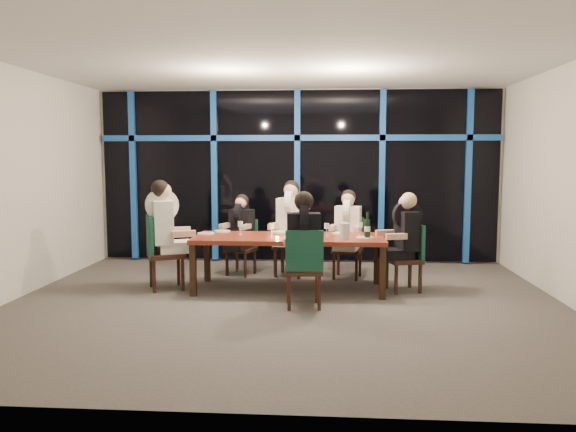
% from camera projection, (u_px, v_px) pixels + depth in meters
% --- Properties ---
extents(room, '(7.04, 7.00, 3.02)m').
position_uv_depth(room, '(285.00, 141.00, 6.78)').
color(room, '#59544E').
rests_on(room, ground).
extents(window_wall, '(6.86, 0.43, 2.94)m').
position_uv_depth(window_wall, '(298.00, 173.00, 9.74)').
color(window_wall, black).
rests_on(window_wall, ground).
extents(dining_table, '(2.60, 1.00, 0.75)m').
position_uv_depth(dining_table, '(289.00, 241.00, 7.71)').
color(dining_table, maroon).
rests_on(dining_table, ground).
extents(chair_far_left, '(0.51, 0.51, 0.86)m').
position_uv_depth(chair_far_left, '(243.00, 244.00, 8.79)').
color(chair_far_left, '#321810').
rests_on(chair_far_left, ground).
extents(chair_far_mid, '(0.56, 0.56, 1.01)m').
position_uv_depth(chair_far_mid, '(292.00, 239.00, 8.74)').
color(chair_far_mid, '#321810').
rests_on(chair_far_mid, ground).
extents(chair_far_right, '(0.51, 0.51, 0.92)m').
position_uv_depth(chair_far_right, '(348.00, 244.00, 8.56)').
color(chair_far_right, '#321810').
rests_on(chair_far_right, ground).
extents(chair_end_left, '(0.63, 0.63, 1.04)m').
position_uv_depth(chair_end_left, '(159.00, 248.00, 7.75)').
color(chair_end_left, '#321810').
rests_on(chair_end_left, ground).
extents(chair_end_right, '(0.53, 0.53, 0.92)m').
position_uv_depth(chair_end_right, '(409.00, 254.00, 7.67)').
color(chair_end_right, '#321810').
rests_on(chair_end_right, ground).
extents(chair_near_mid, '(0.49, 0.49, 0.97)m').
position_uv_depth(chair_near_mid, '(304.00, 264.00, 6.77)').
color(chair_near_mid, '#321810').
rests_on(chair_near_mid, ground).
extents(diner_far_left, '(0.52, 0.59, 0.84)m').
position_uv_depth(diner_far_left, '(241.00, 222.00, 8.69)').
color(diner_far_left, black).
rests_on(diner_far_left, ground).
extents(diner_far_mid, '(0.56, 0.67, 0.98)m').
position_uv_depth(diner_far_mid, '(290.00, 214.00, 8.61)').
color(diner_far_mid, white).
rests_on(diner_far_mid, ground).
extents(diner_far_right, '(0.51, 0.61, 0.89)m').
position_uv_depth(diner_far_right, '(348.00, 221.00, 8.45)').
color(diner_far_right, white).
rests_on(diner_far_right, ground).
extents(diner_end_left, '(0.71, 0.65, 1.01)m').
position_uv_depth(diner_end_left, '(165.00, 218.00, 7.73)').
color(diner_end_left, white).
rests_on(diner_end_left, ground).
extents(diner_end_right, '(0.62, 0.53, 0.90)m').
position_uv_depth(diner_end_right, '(405.00, 227.00, 7.62)').
color(diner_end_right, black).
rests_on(diner_end_right, ground).
extents(diner_near_mid, '(0.51, 0.63, 0.95)m').
position_uv_depth(diner_near_mid, '(303.00, 232.00, 6.81)').
color(diner_near_mid, black).
rests_on(diner_near_mid, ground).
extents(plate_far_left, '(0.24, 0.24, 0.01)m').
position_uv_depth(plate_far_left, '(222.00, 231.00, 8.18)').
color(plate_far_left, white).
rests_on(plate_far_left, dining_table).
extents(plate_far_mid, '(0.24, 0.24, 0.01)m').
position_uv_depth(plate_far_mid, '(279.00, 232.00, 8.10)').
color(plate_far_mid, white).
rests_on(plate_far_mid, dining_table).
extents(plate_far_right, '(0.24, 0.24, 0.01)m').
position_uv_depth(plate_far_right, '(340.00, 233.00, 7.93)').
color(plate_far_right, white).
rests_on(plate_far_right, dining_table).
extents(plate_end_left, '(0.24, 0.24, 0.01)m').
position_uv_depth(plate_end_left, '(206.00, 233.00, 7.94)').
color(plate_end_left, white).
rests_on(plate_end_left, dining_table).
extents(plate_end_right, '(0.24, 0.24, 0.01)m').
position_uv_depth(plate_end_right, '(365.00, 238.00, 7.52)').
color(plate_end_right, white).
rests_on(plate_end_right, dining_table).
extents(plate_near_mid, '(0.24, 0.24, 0.01)m').
position_uv_depth(plate_near_mid, '(301.00, 239.00, 7.39)').
color(plate_near_mid, white).
rests_on(plate_near_mid, dining_table).
extents(wine_bottle, '(0.08, 0.08, 0.36)m').
position_uv_depth(wine_bottle, '(367.00, 228.00, 7.48)').
color(wine_bottle, black).
rests_on(wine_bottle, dining_table).
extents(water_pitcher, '(0.13, 0.12, 0.22)m').
position_uv_depth(water_pitcher, '(344.00, 231.00, 7.40)').
color(water_pitcher, silver).
rests_on(water_pitcher, dining_table).
extents(tea_light, '(0.05, 0.05, 0.03)m').
position_uv_depth(tea_light, '(277.00, 237.00, 7.49)').
color(tea_light, '#FFA74C').
rests_on(tea_light, dining_table).
extents(wine_glass_a, '(0.07, 0.07, 0.19)m').
position_uv_depth(wine_glass_a, '(271.00, 227.00, 7.65)').
color(wine_glass_a, silver).
rests_on(wine_glass_a, dining_table).
extents(wine_glass_b, '(0.07, 0.07, 0.17)m').
position_uv_depth(wine_glass_b, '(291.00, 226.00, 7.74)').
color(wine_glass_b, silver).
rests_on(wine_glass_b, dining_table).
extents(wine_glass_c, '(0.07, 0.07, 0.18)m').
position_uv_depth(wine_glass_c, '(327.00, 227.00, 7.65)').
color(wine_glass_c, silver).
rests_on(wine_glass_c, dining_table).
extents(wine_glass_d, '(0.07, 0.07, 0.19)m').
position_uv_depth(wine_glass_d, '(240.00, 225.00, 7.85)').
color(wine_glass_d, silver).
rests_on(wine_glass_d, dining_table).
extents(wine_glass_e, '(0.07, 0.07, 0.17)m').
position_uv_depth(wine_glass_e, '(361.00, 226.00, 7.82)').
color(wine_glass_e, white).
rests_on(wine_glass_e, dining_table).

